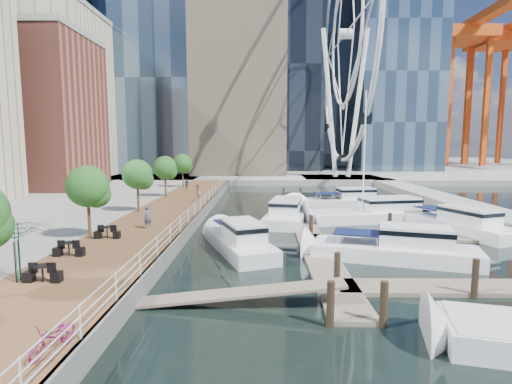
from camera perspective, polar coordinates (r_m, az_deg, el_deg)
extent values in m
plane|color=black|center=(21.58, 2.41, -11.78)|extent=(520.00, 520.00, 0.00)
cube|color=brown|center=(36.98, -12.37, -3.27)|extent=(6.00, 60.00, 1.00)
cube|color=#595954|center=(36.41, -7.76, -3.33)|extent=(0.25, 60.00, 1.00)
cube|color=gray|center=(122.61, 1.06, 3.85)|extent=(200.00, 114.00, 1.00)
cube|color=gray|center=(45.84, 27.50, -1.95)|extent=(4.00, 60.00, 1.00)
cube|color=gray|center=(74.18, 12.13, 1.74)|extent=(14.00, 12.00, 1.00)
cube|color=#6D6051|center=(31.40, 7.40, -5.71)|extent=(2.00, 32.00, 0.20)
cube|color=#6D6051|center=(21.88, 27.44, -12.03)|extent=(12.00, 2.00, 0.20)
cube|color=#6D6051|center=(30.78, 19.07, -6.28)|extent=(12.00, 2.00, 0.20)
cube|color=#6D6051|center=(40.20, 14.61, -3.11)|extent=(12.00, 2.00, 0.20)
cube|color=brown|center=(62.00, -27.97, 9.85)|extent=(12.00, 14.00, 20.00)
cube|color=#BCAD8E|center=(79.25, -26.38, 12.01)|extent=(14.00, 16.00, 28.00)
cylinder|color=white|center=(73.79, 10.45, 12.26)|extent=(0.80, 0.80, 26.00)
cylinder|color=white|center=(74.78, 14.32, 12.09)|extent=(0.80, 0.80, 26.00)
torus|color=white|center=(76.33, 12.65, 21.18)|extent=(0.70, 44.70, 44.70)
cylinder|color=#3F2B1C|center=(27.12, -22.72, -3.65)|extent=(0.20, 0.20, 2.40)
sphere|color=#265B1E|center=(26.84, -22.93, 0.76)|extent=(2.60, 2.60, 2.60)
cylinder|color=#3F2B1C|center=(36.40, -16.48, -0.85)|extent=(0.20, 0.20, 2.40)
sphere|color=#265B1E|center=(36.18, -16.59, 2.45)|extent=(2.60, 2.60, 2.60)
cylinder|color=#3F2B1C|center=(45.97, -12.81, 0.81)|extent=(0.20, 0.20, 2.40)
sphere|color=#265B1E|center=(45.81, -12.88, 3.43)|extent=(2.60, 2.60, 2.60)
cylinder|color=#3F2B1C|center=(55.70, -10.41, 1.90)|extent=(0.20, 0.20, 2.40)
sphere|color=#265B1E|center=(55.56, -10.45, 4.05)|extent=(2.60, 2.60, 2.60)
imported|color=#7C124E|center=(13.33, -26.91, -17.90)|extent=(1.00, 1.89, 0.94)
imported|color=#474E5F|center=(29.08, -15.20, -3.50)|extent=(0.69, 0.62, 1.58)
imported|color=gray|center=(41.88, -8.35, -0.07)|extent=(0.83, 0.98, 1.81)
imported|color=#30343C|center=(51.68, -9.84, 1.06)|extent=(0.96, 0.52, 1.55)
imported|color=#103D21|center=(19.93, -31.24, -7.62)|extent=(3.48, 3.51, 2.50)
imported|color=#103C25|center=(20.15, -30.81, -7.21)|extent=(3.00, 3.05, 2.66)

